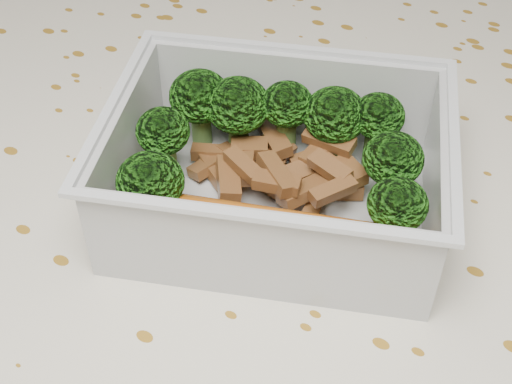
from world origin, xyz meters
The scene contains 6 objects.
dining_table centered at (0.00, 0.00, 0.67)m, with size 1.40×0.90×0.75m.
tablecloth centered at (0.00, 0.00, 0.72)m, with size 1.46×0.96×0.19m.
lunch_container centered at (0.00, 0.01, 0.78)m, with size 0.22×0.20×0.06m.
broccoli_florets centered at (-0.01, 0.03, 0.79)m, with size 0.16×0.14×0.05m.
meat_pile centered at (-0.01, 0.03, 0.77)m, with size 0.10×0.07×0.03m.
sausage centered at (0.02, -0.02, 0.78)m, with size 0.14×0.07×0.02m.
Camera 1 is at (0.14, -0.22, 1.04)m, focal length 50.00 mm.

